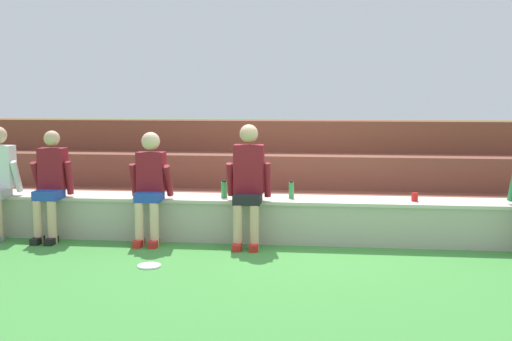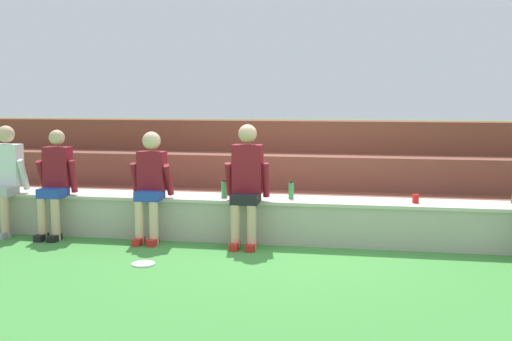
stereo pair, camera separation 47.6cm
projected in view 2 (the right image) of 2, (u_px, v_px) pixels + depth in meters
ground_plane at (286, 246)px, 7.41m from camera, size 80.00×80.00×0.00m
stone_seating_wall at (289, 218)px, 7.66m from camera, size 8.37×0.61×0.54m
brick_bleachers at (302, 180)px, 9.18m from camera, size 12.25×1.89×1.43m
person_far_left at (4, 176)px, 7.97m from camera, size 0.55×0.54×1.43m
person_left_of_center at (55, 180)px, 7.82m from camera, size 0.51×0.54×1.38m
person_center at (150, 182)px, 7.58m from camera, size 0.52×0.50×1.37m
person_right_of_center at (247, 181)px, 7.36m from camera, size 0.54×0.54×1.47m
water_bottle_near_left at (291, 190)px, 7.61m from camera, size 0.06×0.06×0.22m
water_bottle_near_right at (224, 189)px, 7.71m from camera, size 0.08×0.08×0.22m
plastic_cup_middle at (416, 199)px, 7.31m from camera, size 0.08×0.08×0.10m
frisbee at (143, 264)px, 6.59m from camera, size 0.25×0.25×0.02m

